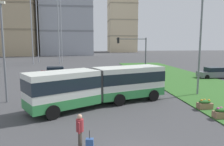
% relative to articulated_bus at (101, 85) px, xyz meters
% --- Properties ---
extents(articulated_bus, '(11.68, 7.16, 3.00)m').
position_rel_articulated_bus_xyz_m(articulated_bus, '(0.00, 0.00, 0.00)').
color(articulated_bus, silver).
rests_on(articulated_bus, ground).
extents(car_maroon_sedan, '(4.61, 2.50, 1.58)m').
position_rel_articulated_bus_xyz_m(car_maroon_sedan, '(-5.52, 15.30, -0.90)').
color(car_maroon_sedan, maroon).
rests_on(car_maroon_sedan, ground).
extents(car_grey_wagon, '(4.46, 2.15, 1.58)m').
position_rel_articulated_bus_xyz_m(car_grey_wagon, '(17.28, 11.71, -0.90)').
color(car_grey_wagon, slate).
rests_on(car_grey_wagon, ground).
extents(pedestrian_crossing, '(0.36, 0.57, 1.74)m').
position_rel_articulated_bus_xyz_m(pedestrian_crossing, '(-1.53, -7.43, -0.65)').
color(pedestrian_crossing, '#4C4238').
rests_on(pedestrian_crossing, ground).
extents(rolling_suitcase, '(0.39, 0.29, 0.97)m').
position_rel_articulated_bus_xyz_m(rolling_suitcase, '(-1.08, -7.63, -1.34)').
color(rolling_suitcase, '#335693').
rests_on(rolling_suitcase, ground).
extents(flower_planter_1, '(1.10, 0.56, 0.74)m').
position_rel_articulated_bus_xyz_m(flower_planter_1, '(7.84, -4.37, -1.23)').
color(flower_planter_1, '#937051').
rests_on(flower_planter_1, grass_median).
extents(flower_planter_2, '(1.10, 0.56, 0.74)m').
position_rel_articulated_bus_xyz_m(flower_planter_2, '(7.84, -2.28, -1.23)').
color(flower_planter_2, '#937051').
rests_on(flower_planter_2, grass_median).
extents(traffic_light_far_right, '(4.38, 0.28, 5.83)m').
position_rel_articulated_bus_xyz_m(traffic_light_far_right, '(5.97, 12.92, 2.40)').
color(traffic_light_far_right, '#474C51').
rests_on(traffic_light_far_right, ground).
extents(streetlight_left, '(0.70, 0.28, 8.44)m').
position_rel_articulated_bus_xyz_m(streetlight_left, '(-7.99, 1.79, 3.01)').
color(streetlight_left, slate).
rests_on(streetlight_left, ground).
extents(streetlight_median, '(0.70, 0.28, 9.29)m').
position_rel_articulated_bus_xyz_m(streetlight_median, '(9.74, 2.31, 3.44)').
color(streetlight_median, slate).
rests_on(streetlight_median, ground).
extents(apartment_tower_centre, '(14.89, 14.69, 50.46)m').
position_rel_articulated_bus_xyz_m(apartment_tower_centre, '(19.49, 103.78, 23.60)').
color(apartment_tower_centre, beige).
rests_on(apartment_tower_centre, ground).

